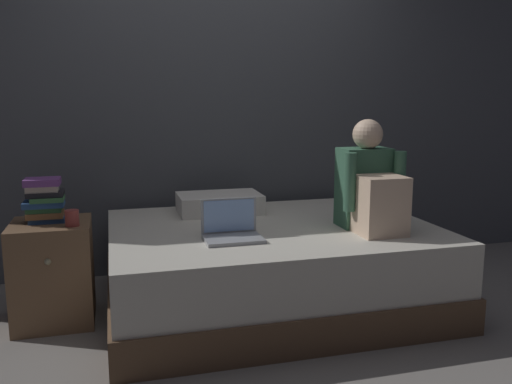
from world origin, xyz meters
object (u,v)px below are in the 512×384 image
(pillow, at_px, (219,203))
(book_stack, at_px, (45,200))
(laptop, at_px, (232,229))
(person_sitting, at_px, (370,188))
(mug, at_px, (72,218))
(nightstand, at_px, (53,272))
(bed, at_px, (272,265))

(pillow, bearing_deg, book_stack, -161.79)
(laptop, bearing_deg, pillow, 84.05)
(person_sitting, relative_size, mug, 7.28)
(nightstand, bearing_deg, book_stack, 164.09)
(person_sitting, distance_m, pillow, 1.06)
(person_sitting, xyz_separation_m, laptop, (-0.85, -0.01, -0.20))
(pillow, bearing_deg, person_sitting, -41.86)
(book_stack, xyz_separation_m, mug, (0.15, -0.13, -0.08))
(nightstand, xyz_separation_m, book_stack, (-0.02, 0.01, 0.43))
(pillow, height_order, book_stack, book_stack)
(laptop, height_order, mug, laptop)
(bed, height_order, mug, mug)
(person_sitting, height_order, laptop, person_sitting)
(person_sitting, distance_m, book_stack, 1.89)
(nightstand, bearing_deg, person_sitting, -10.35)
(person_sitting, bearing_deg, bed, 155.34)
(book_stack, bearing_deg, person_sitting, -10.41)
(bed, height_order, book_stack, book_stack)
(laptop, relative_size, mug, 3.56)
(book_stack, bearing_deg, nightstand, -15.91)
(laptop, bearing_deg, bed, 39.08)
(nightstand, distance_m, pillow, 1.16)
(nightstand, bearing_deg, mug, -42.69)
(laptop, xyz_separation_m, book_stack, (-1.01, 0.35, 0.15))
(laptop, bearing_deg, person_sitting, 0.58)
(laptop, bearing_deg, mug, 165.34)
(pillow, bearing_deg, laptop, -95.95)
(bed, height_order, laptop, laptop)
(bed, bearing_deg, nightstand, 176.09)
(pillow, relative_size, book_stack, 2.18)
(bed, bearing_deg, mug, -178.48)
(laptop, height_order, pillow, laptop)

